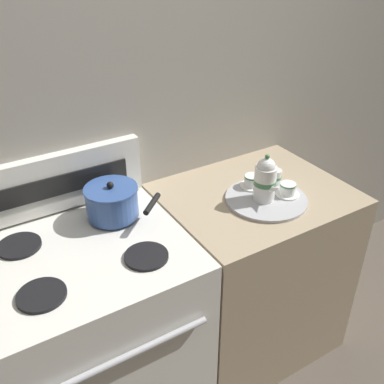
% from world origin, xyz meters
% --- Properties ---
extents(ground_plane, '(6.00, 6.00, 0.00)m').
position_xyz_m(ground_plane, '(0.00, 0.00, 0.00)').
color(ground_plane, brown).
extents(wall_back, '(6.00, 0.05, 2.20)m').
position_xyz_m(wall_back, '(0.00, 0.35, 1.10)').
color(wall_back, '#9E998E').
rests_on(wall_back, ground).
extents(stove, '(0.76, 0.68, 0.90)m').
position_xyz_m(stove, '(-0.40, -0.00, 0.45)').
color(stove, silver).
rests_on(stove, ground).
extents(control_panel, '(0.75, 0.05, 0.24)m').
position_xyz_m(control_panel, '(-0.40, 0.30, 1.02)').
color(control_panel, silver).
rests_on(control_panel, stove).
extents(side_counter, '(0.80, 0.65, 0.89)m').
position_xyz_m(side_counter, '(0.39, 0.00, 0.45)').
color(side_counter, tan).
rests_on(side_counter, ground).
extents(saucepan, '(0.27, 0.28, 0.15)m').
position_xyz_m(saucepan, '(-0.22, 0.15, 0.97)').
color(saucepan, '#335193').
rests_on(saucepan, stove).
extents(serving_tray, '(0.35, 0.35, 0.01)m').
position_xyz_m(serving_tray, '(0.38, -0.07, 0.90)').
color(serving_tray, '#B2B2B7').
rests_on(serving_tray, side_counter).
extents(teapot, '(0.09, 0.15, 0.21)m').
position_xyz_m(teapot, '(0.36, -0.08, 1.00)').
color(teapot, white).
rests_on(teapot, serving_tray).
extents(teacup_left, '(0.11, 0.11, 0.05)m').
position_xyz_m(teacup_left, '(0.47, -0.10, 0.93)').
color(teacup_left, white).
rests_on(teacup_left, serving_tray).
extents(teacup_right, '(0.11, 0.11, 0.05)m').
position_xyz_m(teacup_right, '(0.39, 0.04, 0.93)').
color(teacup_right, white).
rests_on(teacup_right, serving_tray).
extents(creamer_jug, '(0.06, 0.06, 0.07)m').
position_xyz_m(creamer_jug, '(0.48, -0.00, 0.94)').
color(creamer_jug, white).
rests_on(creamer_jug, serving_tray).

